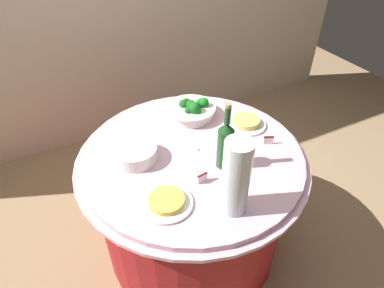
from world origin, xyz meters
The scene contains 11 objects.
ground_plane centered at (0.00, 0.00, 0.00)m, with size 6.00×6.00×0.00m, color #9E7F5B.
buffet_table centered at (0.00, 0.00, 0.38)m, with size 1.16×1.16×0.74m.
broccoli_bowl centered at (0.14, 0.28, 0.78)m, with size 0.28×0.28×0.12m.
plate_stack centered at (-0.27, 0.07, 0.78)m, with size 0.21×0.21×0.07m.
wine_bottle centered at (0.09, -0.15, 0.87)m, with size 0.07×0.07×0.34m.
decorative_fruit_vase centered at (-0.01, -0.39, 0.89)m, with size 0.11×0.11×0.34m.
serving_tongs centered at (0.08, -0.06, 0.74)m, with size 0.13×0.16×0.01m.
food_plate_fried_egg centered at (-0.25, -0.25, 0.75)m, with size 0.22×0.22×0.04m.
food_plate_noodles centered at (0.37, 0.07, 0.76)m, with size 0.22×0.22×0.04m.
label_placard_front centered at (-0.05, -0.20, 0.77)m, with size 0.05×0.02×0.05m.
label_placard_mid centered at (0.38, -0.12, 0.77)m, with size 0.05×0.03×0.05m.
Camera 1 is at (-0.55, -1.10, 1.78)m, focal length 30.32 mm.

